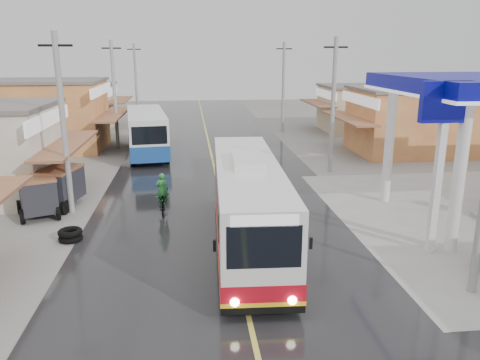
{
  "coord_description": "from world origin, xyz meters",
  "views": [
    {
      "loc": [
        -1.48,
        -12.13,
        7.14
      ],
      "look_at": [
        0.62,
        7.29,
        1.78
      ],
      "focal_mm": 35.0,
      "sensor_mm": 36.0,
      "label": 1
    }
  ],
  "objects": [
    {
      "name": "coach_bus",
      "position": [
        0.59,
        4.47,
        1.67
      ],
      "size": [
        2.95,
        11.17,
        3.46
      ],
      "rotation": [
        0.0,
        0.0,
        -0.04
      ],
      "color": "silver",
      "rests_on": "road"
    },
    {
      "name": "ground",
      "position": [
        0.0,
        0.0,
        0.0
      ],
      "size": [
        120.0,
        120.0,
        0.0
      ],
      "primitive_type": "plane",
      "color": "slate",
      "rests_on": "ground"
    },
    {
      "name": "tricycle_far",
      "position": [
        -8.32,
        8.6,
        1.06
      ],
      "size": [
        2.39,
        2.66,
        1.86
      ],
      "rotation": [
        0.0,
        0.0,
        0.39
      ],
      "color": "#26262D",
      "rests_on": "ground"
    },
    {
      "name": "shopfronts_left",
      "position": [
        -13.0,
        18.0,
        0.0
      ],
      "size": [
        11.0,
        44.0,
        5.2
      ],
      "primitive_type": null,
      "color": "tan",
      "rests_on": "ground"
    },
    {
      "name": "cyclist",
      "position": [
        -2.8,
        8.47,
        0.63
      ],
      "size": [
        0.69,
        1.8,
        1.91
      ],
      "rotation": [
        0.0,
        0.0,
        0.04
      ],
      "color": "black",
      "rests_on": "ground"
    },
    {
      "name": "second_bus",
      "position": [
        -4.54,
        21.32,
        1.66
      ],
      "size": [
        3.64,
        9.51,
        3.07
      ],
      "rotation": [
        0.0,
        0.0,
        0.13
      ],
      "color": "silver",
      "rests_on": "road"
    },
    {
      "name": "centre_line",
      "position": [
        0.0,
        15.0,
        0.02
      ],
      "size": [
        0.15,
        90.0,
        0.01
      ],
      "primitive_type": "cube",
      "color": "#D8CC4C",
      "rests_on": "road"
    },
    {
      "name": "utility_poles_right",
      "position": [
        7.0,
        15.0,
        0.0
      ],
      "size": [
        1.6,
        36.0,
        8.0
      ],
      "primitive_type": null,
      "color": "gray",
      "rests_on": "ground"
    },
    {
      "name": "tyre_stack",
      "position": [
        -6.24,
        5.51,
        0.24
      ],
      "size": [
        0.94,
        0.94,
        0.48
      ],
      "color": "black",
      "rests_on": "ground"
    },
    {
      "name": "tricycle_near",
      "position": [
        -7.66,
        9.83,
        1.08
      ],
      "size": [
        2.12,
        2.76,
        1.9
      ],
      "rotation": [
        0.0,
        0.0,
        -0.24
      ],
      "color": "#26262D",
      "rests_on": "ground"
    },
    {
      "name": "road",
      "position": [
        0.0,
        15.0,
        0.01
      ],
      "size": [
        12.0,
        90.0,
        0.02
      ],
      "primitive_type": "cube",
      "color": "black",
      "rests_on": "ground"
    },
    {
      "name": "utility_poles_left",
      "position": [
        -7.0,
        16.0,
        0.0
      ],
      "size": [
        1.6,
        50.0,
        8.0
      ],
      "primitive_type": null,
      "color": "gray",
      "rests_on": "ground"
    }
  ]
}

